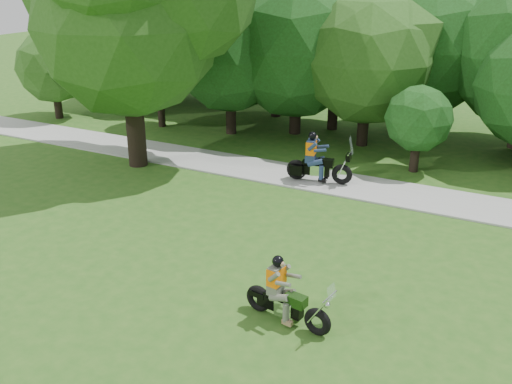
% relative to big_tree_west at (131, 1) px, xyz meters
% --- Properties ---
extents(ground, '(100.00, 100.00, 0.00)m').
position_rel_big_tree_west_xyz_m(ground, '(10.54, -6.85, -5.76)').
color(ground, '#295919').
rests_on(ground, ground).
extents(walkway, '(60.00, 2.20, 0.06)m').
position_rel_big_tree_west_xyz_m(walkway, '(10.54, 1.15, -5.73)').
color(walkway, '#999994').
rests_on(walkway, ground).
extents(tree_line, '(41.39, 12.50, 7.76)m').
position_rel_big_tree_west_xyz_m(tree_line, '(10.42, 7.92, -2.09)').
color(tree_line, black).
rests_on(tree_line, ground).
extents(big_tree_west, '(8.64, 6.56, 9.96)m').
position_rel_big_tree_west_xyz_m(big_tree_west, '(0.00, 0.00, 0.00)').
color(big_tree_west, black).
rests_on(big_tree_west, ground).
extents(chopper_motorcycle, '(2.06, 0.68, 1.47)m').
position_rel_big_tree_west_xyz_m(chopper_motorcycle, '(8.98, -6.93, -5.21)').
color(chopper_motorcycle, black).
rests_on(chopper_motorcycle, ground).
extents(touring_motorcycle, '(2.26, 0.91, 1.73)m').
position_rel_big_tree_west_xyz_m(touring_motorcycle, '(6.55, 0.90, -5.07)').
color(touring_motorcycle, black).
rests_on(touring_motorcycle, walkway).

